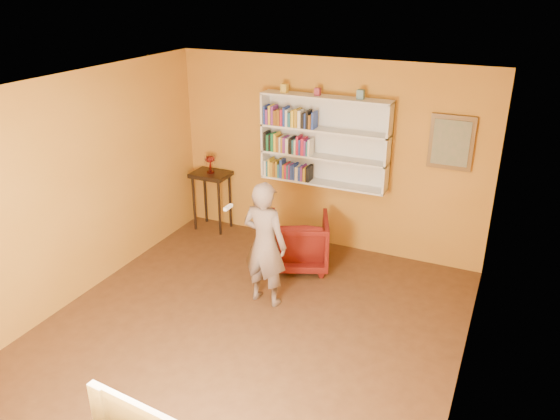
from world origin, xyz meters
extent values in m
cube|color=#442916|center=(0.00, 0.00, -0.06)|extent=(5.30, 5.80, 0.12)
cube|color=#AC6E20|center=(0.00, 2.52, 1.35)|extent=(5.30, 0.04, 2.70)
cube|color=#AC6E20|center=(0.00, -2.52, 1.35)|extent=(5.30, 0.04, 2.70)
cube|color=#AC6E20|center=(-2.27, 0.00, 1.35)|extent=(0.04, 5.80, 2.70)
cube|color=#AC6E20|center=(2.27, 0.00, 1.35)|extent=(0.04, 5.80, 2.70)
cube|color=white|center=(0.00, 0.00, 2.73)|extent=(5.30, 5.80, 0.06)
cube|color=silver|center=(0.00, 2.48, 1.60)|extent=(1.80, 0.03, 1.20)
cube|color=silver|center=(-0.89, 2.35, 1.60)|extent=(0.03, 0.28, 1.20)
cube|color=silver|center=(0.89, 2.35, 1.60)|extent=(0.03, 0.28, 1.20)
cube|color=silver|center=(0.00, 2.35, 1.00)|extent=(1.80, 0.28, 0.03)
cube|color=silver|center=(0.00, 2.35, 1.38)|extent=(1.80, 0.28, 0.03)
cube|color=silver|center=(0.00, 2.35, 1.76)|extent=(1.80, 0.28, 0.03)
cube|color=silver|center=(0.00, 2.35, 2.20)|extent=(1.80, 0.28, 0.03)
cube|color=silver|center=(-0.84, 2.30, 1.13)|extent=(0.03, 0.16, 0.23)
cube|color=#22617E|center=(-0.81, 2.31, 1.12)|extent=(0.03, 0.18, 0.22)
cube|color=gold|center=(-0.78, 2.31, 1.14)|extent=(0.03, 0.18, 0.25)
cube|color=#A47F20|center=(-0.74, 2.31, 1.12)|extent=(0.04, 0.17, 0.22)
cube|color=brown|center=(-0.70, 2.30, 1.12)|extent=(0.04, 0.16, 0.21)
cube|color=#A47F20|center=(-0.66, 2.31, 1.14)|extent=(0.02, 0.17, 0.24)
cube|color=#22617E|center=(-0.63, 2.31, 1.11)|extent=(0.03, 0.19, 0.20)
cube|color=#22399C|center=(-0.59, 2.30, 1.15)|extent=(0.04, 0.15, 0.26)
cube|color=#A47F20|center=(-0.56, 2.30, 1.11)|extent=(0.03, 0.16, 0.20)
cube|color=#B01B3B|center=(-0.52, 2.31, 1.12)|extent=(0.03, 0.17, 0.21)
cube|color=#22617E|center=(-0.49, 2.31, 1.12)|extent=(0.02, 0.19, 0.20)
cube|color=#752B83|center=(-0.47, 2.30, 1.12)|extent=(0.02, 0.16, 0.21)
cube|color=#22399C|center=(-0.43, 2.30, 1.12)|extent=(0.03, 0.16, 0.21)
cube|color=#22399C|center=(-0.40, 2.30, 1.13)|extent=(0.03, 0.17, 0.23)
cube|color=silver|center=(-0.35, 2.30, 1.11)|extent=(0.04, 0.16, 0.20)
cube|color=#22399C|center=(-0.31, 2.29, 1.11)|extent=(0.04, 0.14, 0.20)
cube|color=#752B83|center=(-0.28, 2.31, 1.12)|extent=(0.03, 0.18, 0.22)
cube|color=#A47F20|center=(-0.24, 2.30, 1.11)|extent=(0.04, 0.15, 0.20)
cube|color=black|center=(-0.19, 2.31, 1.12)|extent=(0.04, 0.18, 0.22)
cube|color=black|center=(-0.84, 2.30, 1.52)|extent=(0.04, 0.17, 0.26)
cube|color=#176B3F|center=(-0.80, 2.29, 1.51)|extent=(0.03, 0.14, 0.23)
cube|color=black|center=(-0.77, 2.31, 1.51)|extent=(0.03, 0.17, 0.24)
cube|color=#176B3F|center=(-0.73, 2.29, 1.52)|extent=(0.04, 0.15, 0.26)
cube|color=gold|center=(-0.69, 2.31, 1.52)|extent=(0.03, 0.18, 0.26)
cube|color=brown|center=(-0.65, 2.31, 1.50)|extent=(0.04, 0.18, 0.22)
cube|color=silver|center=(-0.61, 2.29, 1.50)|extent=(0.02, 0.14, 0.22)
cube|color=#A47F20|center=(-0.58, 2.30, 1.50)|extent=(0.02, 0.16, 0.21)
cube|color=#752B83|center=(-0.55, 2.30, 1.51)|extent=(0.04, 0.17, 0.22)
cube|color=silver|center=(-0.50, 2.31, 1.50)|extent=(0.04, 0.18, 0.21)
cube|color=black|center=(-0.45, 2.31, 1.50)|extent=(0.04, 0.19, 0.22)
cube|color=#22617E|center=(-0.41, 2.31, 1.49)|extent=(0.03, 0.18, 0.20)
cube|color=silver|center=(-0.38, 2.29, 1.50)|extent=(0.03, 0.14, 0.20)
cube|color=#B01B3B|center=(-0.35, 2.31, 1.52)|extent=(0.03, 0.17, 0.26)
cube|color=#22399C|center=(-0.31, 2.31, 1.50)|extent=(0.03, 0.18, 0.22)
cube|color=#B01B3B|center=(-0.27, 2.30, 1.51)|extent=(0.04, 0.17, 0.24)
cube|color=#752B83|center=(-0.24, 2.31, 1.50)|extent=(0.03, 0.17, 0.21)
cube|color=#22617E|center=(-0.20, 2.31, 1.49)|extent=(0.02, 0.18, 0.20)
cube|color=silver|center=(-0.18, 2.30, 1.51)|extent=(0.03, 0.16, 0.23)
cube|color=#22399C|center=(-0.85, 2.31, 1.90)|extent=(0.03, 0.18, 0.25)
cube|color=#752B83|center=(-0.81, 2.31, 1.88)|extent=(0.04, 0.18, 0.21)
cube|color=gold|center=(-0.77, 2.31, 1.90)|extent=(0.03, 0.17, 0.26)
cube|color=#752B83|center=(-0.73, 2.31, 1.90)|extent=(0.04, 0.19, 0.26)
cube|color=brown|center=(-0.68, 2.31, 1.88)|extent=(0.04, 0.18, 0.20)
cube|color=brown|center=(-0.63, 2.31, 1.88)|extent=(0.04, 0.17, 0.22)
cube|color=#B01B3B|center=(-0.59, 2.30, 1.89)|extent=(0.03, 0.16, 0.23)
cube|color=#22399C|center=(-0.55, 2.31, 1.90)|extent=(0.03, 0.19, 0.26)
cube|color=silver|center=(-0.51, 2.30, 1.89)|extent=(0.03, 0.15, 0.23)
cube|color=#22617E|center=(-0.47, 2.31, 1.87)|extent=(0.04, 0.17, 0.19)
cube|color=gold|center=(-0.42, 2.29, 1.89)|extent=(0.04, 0.14, 0.23)
cube|color=#A47F20|center=(-0.37, 2.31, 1.90)|extent=(0.04, 0.19, 0.25)
cube|color=silver|center=(-0.32, 2.29, 1.89)|extent=(0.04, 0.15, 0.24)
cube|color=black|center=(-0.28, 2.29, 1.87)|extent=(0.04, 0.15, 0.20)
cube|color=#22399C|center=(-0.24, 2.30, 1.88)|extent=(0.02, 0.16, 0.21)
cube|color=black|center=(-0.21, 2.31, 1.90)|extent=(0.03, 0.17, 0.24)
cube|color=brown|center=(-0.17, 2.29, 1.87)|extent=(0.04, 0.14, 0.19)
cube|color=#22399C|center=(-0.13, 2.31, 1.89)|extent=(0.03, 0.18, 0.23)
cube|color=gold|center=(-0.59, 2.35, 2.27)|extent=(0.08, 0.08, 0.12)
cube|color=#923046|center=(-0.11, 2.35, 2.26)|extent=(0.07, 0.07, 0.10)
cube|color=slate|center=(0.48, 2.35, 2.28)|extent=(0.09, 0.09, 0.12)
cube|color=brown|center=(1.65, 2.46, 1.75)|extent=(0.55, 0.04, 0.70)
cube|color=gray|center=(1.65, 2.44, 1.75)|extent=(0.45, 0.02, 0.58)
cylinder|color=black|center=(-2.00, 2.09, 0.43)|extent=(0.04, 0.04, 0.86)
cylinder|color=black|center=(-1.55, 2.09, 0.43)|extent=(0.04, 0.04, 0.86)
cylinder|color=black|center=(-2.00, 2.41, 0.43)|extent=(0.04, 0.04, 0.86)
cylinder|color=black|center=(-1.55, 2.41, 0.43)|extent=(0.04, 0.04, 0.86)
cube|color=black|center=(-1.77, 2.25, 0.89)|extent=(0.56, 0.43, 0.06)
cylinder|color=maroon|center=(-1.77, 2.25, 0.93)|extent=(0.11, 0.11, 0.02)
cylinder|color=maroon|center=(-1.77, 2.25, 1.01)|extent=(0.03, 0.03, 0.15)
ellipsoid|color=maroon|center=(-1.77, 2.25, 1.14)|extent=(0.16, 0.16, 0.10)
cylinder|color=beige|center=(-1.70, 2.25, 1.13)|extent=(0.01, 0.01, 0.11)
cylinder|color=beige|center=(-1.71, 2.29, 1.13)|extent=(0.01, 0.01, 0.11)
cylinder|color=beige|center=(-1.74, 2.32, 1.13)|extent=(0.01, 0.01, 0.11)
cylinder|color=beige|center=(-1.78, 2.33, 1.13)|extent=(0.01, 0.01, 0.11)
cylinder|color=beige|center=(-1.82, 2.31, 1.13)|extent=(0.01, 0.01, 0.11)
cylinder|color=beige|center=(-1.85, 2.27, 1.13)|extent=(0.01, 0.01, 0.11)
cylinder|color=beige|center=(-1.85, 2.23, 1.13)|extent=(0.01, 0.01, 0.11)
cylinder|color=beige|center=(-1.82, 2.19, 1.13)|extent=(0.01, 0.01, 0.11)
cylinder|color=beige|center=(-1.78, 2.17, 1.13)|extent=(0.01, 0.01, 0.11)
cylinder|color=beige|center=(-1.74, 2.18, 1.13)|extent=(0.01, 0.01, 0.11)
cylinder|color=beige|center=(-1.71, 2.21, 1.13)|extent=(0.01, 0.01, 0.11)
imported|color=#440405|center=(-0.07, 1.67, 0.36)|extent=(1.03, 1.04, 0.73)
imported|color=brown|center=(-0.10, 0.69, 0.78)|extent=(0.60, 0.42, 1.55)
cube|color=white|center=(-0.43, 0.45, 1.28)|extent=(0.04, 0.15, 0.04)
camera|label=1|loc=(2.43, -4.44, 3.67)|focal=35.00mm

